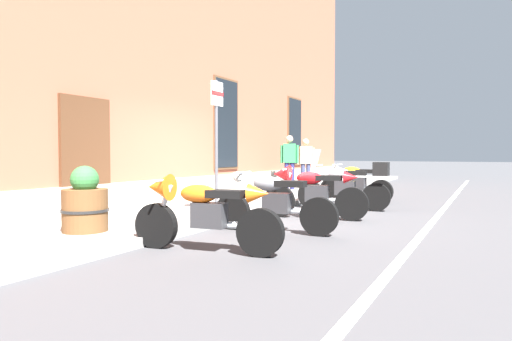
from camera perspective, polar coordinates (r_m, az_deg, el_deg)
name	(u,v)px	position (r m, az deg, el deg)	size (l,w,h in m)	color
ground_plane	(262,215)	(9.19, 0.81, -5.79)	(140.00, 140.00, 0.00)	#38383A
sidewalk	(214,209)	(9.77, -5.46, -4.91)	(30.27, 2.39, 0.14)	slate
lane_stripe	(428,227)	(8.26, 21.16, -6.81)	(30.27, 0.12, 0.01)	silver
brick_pub_facade	(90,7)	(12.70, -20.52, 19.04)	(24.27, 5.13, 9.99)	brown
motorcycle_orange_sport	(200,209)	(5.81, -7.21, -4.96)	(0.62, 2.09, 1.00)	black
motorcycle_grey_naked	(273,203)	(7.18, 2.18, -4.15)	(0.62, 2.10, 0.98)	black
motorcycle_red_sport	(310,190)	(8.76, 7.00, -2.46)	(0.62, 2.08, 1.04)	black
motorcycle_silver_touring	(348,185)	(10.27, 11.70, -1.78)	(0.62, 2.12, 1.38)	black
motorcycle_yellow_naked	(355,183)	(11.99, 12.52, -1.64)	(0.62, 1.98, 1.00)	black
pedestrian_striped_shirt	(289,159)	(14.15, 4.31, 1.49)	(0.33, 0.55, 1.71)	#1E1E4C
pedestrian_tan_coat	(306,161)	(14.65, 6.38, 1.27)	(0.38, 0.51, 1.62)	#2D3351
parking_sign	(217,128)	(8.26, -5.08, 5.43)	(0.36, 0.07, 2.49)	#4C4C51
barrel_planter	(85,204)	(6.95, -21.07, -4.07)	(0.67, 0.67, 0.96)	brown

